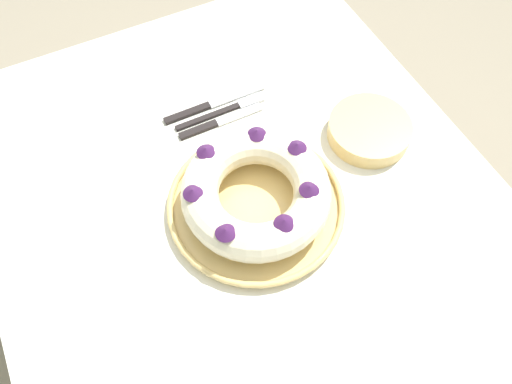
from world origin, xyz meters
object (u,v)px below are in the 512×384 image
Objects in this scene: serving_dish at (256,205)px; bundt_cake at (256,192)px; side_bowl at (369,130)px; fork at (227,110)px; serving_knife at (208,106)px; cake_knife at (215,123)px.

bundt_cake is at bearing -156.06° from serving_dish.
side_bowl is at bearing 100.05° from serving_dish.
serving_dish reaches higher than fork.
serving_knife is (-0.27, 0.02, -0.05)m from bundt_cake.
cake_knife is at bearing 176.61° from bundt_cake.
fork is 0.30m from side_bowl.
side_bowl is (-0.05, 0.28, -0.04)m from bundt_cake.
bundt_cake reaches higher than serving_knife.
serving_dish is at bearing -6.28° from cake_knife.
bundt_cake is 1.18× the size of serving_knife.
bundt_cake is 1.61× the size of side_bowl.
serving_dish is 0.25m from fork.
side_bowl is (0.17, 0.27, 0.01)m from cake_knife.
side_bowl is at bearing 45.98° from fork.
serving_knife and cake_knife have the same top height.
cake_knife is (0.05, -0.01, -0.00)m from serving_knife.
serving_dish reaches higher than cake_knife.
bundt_cake reaches higher than cake_knife.
bundt_cake is (-0.00, -0.00, 0.05)m from serving_dish.
side_bowl is at bearing 55.39° from cake_knife.
bundt_cake is at bearing -6.30° from cake_knife.
serving_dish reaches higher than serving_knife.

